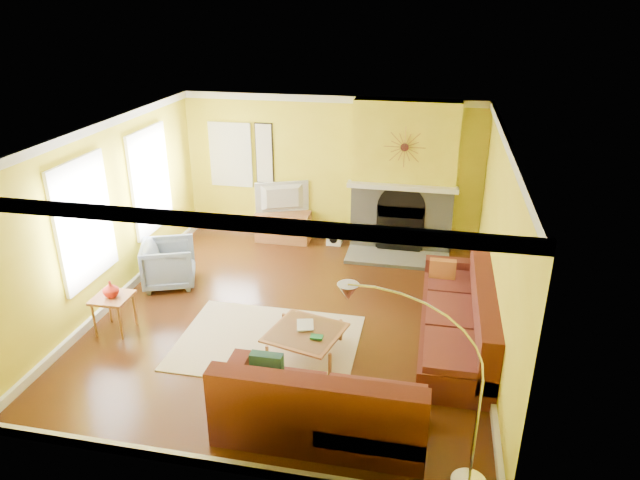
% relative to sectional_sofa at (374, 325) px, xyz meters
% --- Properties ---
extents(floor, '(5.50, 6.00, 0.02)m').
position_rel_sectional_sofa_xyz_m(floor, '(-1.28, 0.74, -0.46)').
color(floor, '#562B12').
rests_on(floor, ground).
extents(ceiling, '(5.50, 6.00, 0.02)m').
position_rel_sectional_sofa_xyz_m(ceiling, '(-1.28, 0.74, 2.26)').
color(ceiling, white).
rests_on(ceiling, ground).
extents(wall_back, '(5.50, 0.02, 2.70)m').
position_rel_sectional_sofa_xyz_m(wall_back, '(-1.28, 3.75, 0.90)').
color(wall_back, yellow).
rests_on(wall_back, ground).
extents(wall_front, '(5.50, 0.02, 2.70)m').
position_rel_sectional_sofa_xyz_m(wall_front, '(-1.28, -2.27, 0.90)').
color(wall_front, yellow).
rests_on(wall_front, ground).
extents(wall_left, '(0.02, 6.00, 2.70)m').
position_rel_sectional_sofa_xyz_m(wall_left, '(-4.04, 0.74, 0.90)').
color(wall_left, yellow).
rests_on(wall_left, ground).
extents(wall_right, '(0.02, 6.00, 2.70)m').
position_rel_sectional_sofa_xyz_m(wall_right, '(1.48, 0.74, 0.90)').
color(wall_right, yellow).
rests_on(wall_right, ground).
extents(baseboard, '(5.50, 6.00, 0.12)m').
position_rel_sectional_sofa_xyz_m(baseboard, '(-1.28, 0.74, -0.39)').
color(baseboard, white).
rests_on(baseboard, floor).
extents(crown_molding, '(5.50, 6.00, 0.12)m').
position_rel_sectional_sofa_xyz_m(crown_molding, '(-1.28, 0.74, 2.19)').
color(crown_molding, white).
rests_on(crown_molding, ceiling).
extents(window_left_near, '(0.06, 1.22, 1.72)m').
position_rel_sectional_sofa_xyz_m(window_left_near, '(-4.00, 2.04, 1.05)').
color(window_left_near, white).
rests_on(window_left_near, wall_left).
extents(window_left_far, '(0.06, 1.22, 1.72)m').
position_rel_sectional_sofa_xyz_m(window_left_far, '(-4.00, 0.14, 1.05)').
color(window_left_far, white).
rests_on(window_left_far, wall_left).
extents(window_back, '(0.82, 0.06, 1.22)m').
position_rel_sectional_sofa_xyz_m(window_back, '(-3.18, 3.70, 1.10)').
color(window_back, white).
rests_on(window_back, wall_back).
extents(wall_art, '(0.34, 0.04, 1.14)m').
position_rel_sectional_sofa_xyz_m(wall_art, '(-2.53, 3.71, 1.15)').
color(wall_art, white).
rests_on(wall_art, wall_back).
extents(fireplace, '(1.80, 0.40, 2.70)m').
position_rel_sectional_sofa_xyz_m(fireplace, '(0.07, 3.54, 0.90)').
color(fireplace, gray).
rests_on(fireplace, floor).
extents(mantel, '(1.92, 0.22, 0.08)m').
position_rel_sectional_sofa_xyz_m(mantel, '(0.07, 3.30, 0.80)').
color(mantel, white).
rests_on(mantel, fireplace).
extents(hearth, '(1.80, 0.70, 0.06)m').
position_rel_sectional_sofa_xyz_m(hearth, '(0.07, 2.99, -0.42)').
color(hearth, gray).
rests_on(hearth, floor).
extents(sunburst, '(0.70, 0.04, 0.70)m').
position_rel_sectional_sofa_xyz_m(sunburst, '(0.07, 3.31, 1.50)').
color(sunburst, olive).
rests_on(sunburst, fireplace).
extents(rug, '(2.40, 1.80, 0.02)m').
position_rel_sectional_sofa_xyz_m(rug, '(-1.43, 0.01, -0.44)').
color(rug, beige).
rests_on(rug, floor).
extents(sectional_sofa, '(2.95, 3.93, 0.90)m').
position_rel_sectional_sofa_xyz_m(sectional_sofa, '(0.00, 0.00, 0.00)').
color(sectional_sofa, '#5B231D').
rests_on(sectional_sofa, floor).
extents(coffee_table, '(1.07, 1.07, 0.35)m').
position_rel_sectional_sofa_xyz_m(coffee_table, '(-0.87, -0.15, -0.28)').
color(coffee_table, white).
rests_on(coffee_table, floor).
extents(media_console, '(1.01, 0.46, 0.56)m').
position_rel_sectional_sofa_xyz_m(media_console, '(-2.12, 3.44, -0.17)').
color(media_console, '#9F623A').
rests_on(media_console, floor).
extents(tv, '(0.98, 0.50, 0.58)m').
position_rel_sectional_sofa_xyz_m(tv, '(-2.12, 3.44, 0.40)').
color(tv, black).
rests_on(tv, media_console).
extents(subwoofer, '(0.27, 0.27, 0.27)m').
position_rel_sectional_sofa_xyz_m(subwoofer, '(-1.14, 3.48, -0.31)').
color(subwoofer, white).
rests_on(subwoofer, floor).
extents(armchair, '(1.03, 1.02, 0.73)m').
position_rel_sectional_sofa_xyz_m(armchair, '(-3.44, 1.32, -0.08)').
color(armchair, gray).
rests_on(armchair, floor).
extents(side_table, '(0.49, 0.49, 0.53)m').
position_rel_sectional_sofa_xyz_m(side_table, '(-3.58, -0.12, -0.18)').
color(side_table, '#9F623A').
rests_on(side_table, floor).
extents(vase, '(0.24, 0.24, 0.23)m').
position_rel_sectional_sofa_xyz_m(vase, '(-3.58, -0.12, 0.20)').
color(vase, red).
rests_on(vase, side_table).
extents(book, '(0.28, 0.33, 0.03)m').
position_rel_sectional_sofa_xyz_m(book, '(-1.00, -0.06, -0.09)').
color(book, white).
rests_on(book, coffee_table).
extents(arc_lamp, '(1.30, 0.36, 2.04)m').
position_rel_sectional_sofa_xyz_m(arc_lamp, '(0.59, -1.96, 0.57)').
color(arc_lamp, silver).
rests_on(arc_lamp, floor).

